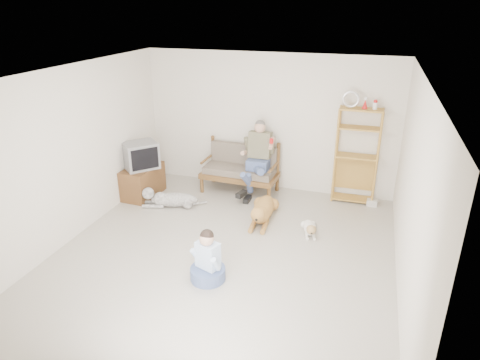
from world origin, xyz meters
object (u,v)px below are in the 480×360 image
(loveseat, at_px, (241,168))
(etagere, at_px, (356,155))
(tv_stand, at_px, (143,181))
(golden_retriever, at_px, (262,211))

(loveseat, distance_m, etagere, 2.25)
(etagere, distance_m, tv_stand, 4.13)
(loveseat, distance_m, golden_retriever, 1.37)
(etagere, bearing_deg, tv_stand, -166.11)
(etagere, bearing_deg, golden_retriever, -138.88)
(etagere, relative_size, tv_stand, 2.27)
(etagere, relative_size, golden_retriever, 1.49)
(tv_stand, bearing_deg, golden_retriever, -2.95)
(loveseat, height_order, etagere, etagere)
(etagere, bearing_deg, loveseat, -175.77)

